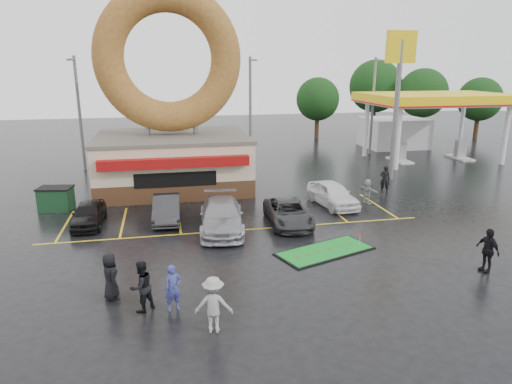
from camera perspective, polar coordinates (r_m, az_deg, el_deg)
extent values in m
plane|color=black|center=(20.64, -0.50, -7.99)|extent=(120.00, 120.00, 0.00)
cube|color=#472B19|center=(32.49, -10.18, 1.67)|extent=(10.00, 8.00, 1.20)
cube|color=beige|center=(32.13, -10.33, 4.70)|extent=(10.00, 8.00, 2.30)
cube|color=#59544C|center=(31.92, -10.44, 6.91)|extent=(10.20, 8.20, 0.20)
cube|color=maroon|center=(27.86, -10.09, 3.60)|extent=(9.00, 0.60, 0.60)
cylinder|color=slate|center=(31.83, -13.40, 8.00)|extent=(0.30, 0.30, 1.20)
cylinder|color=slate|center=(31.90, -7.60, 8.29)|extent=(0.30, 0.30, 1.20)
torus|color=brown|center=(31.59, -10.90, 16.09)|extent=(9.60, 2.00, 9.60)
cylinder|color=silver|center=(38.83, 17.31, 6.32)|extent=(0.40, 0.40, 5.00)
cylinder|color=silver|center=(44.51, 28.75, 6.21)|extent=(0.40, 0.40, 5.00)
cylinder|color=silver|center=(44.12, 13.59, 7.61)|extent=(0.40, 0.40, 5.00)
cylinder|color=silver|center=(49.19, 24.30, 7.46)|extent=(0.40, 0.40, 5.00)
cube|color=silver|center=(43.66, 21.57, 10.53)|extent=(12.00, 8.00, 0.50)
cube|color=yellow|center=(43.64, 21.61, 10.92)|extent=(12.30, 8.30, 0.70)
cube|color=#99999E|center=(42.64, 17.59, 4.88)|extent=(0.90, 0.60, 1.60)
cube|color=#99999E|center=(45.84, 24.19, 4.94)|extent=(0.90, 0.60, 1.60)
cube|color=silver|center=(50.03, 16.82, 7.12)|extent=(6.00, 5.00, 3.00)
cylinder|color=slate|center=(34.96, 17.09, 9.53)|extent=(0.36, 0.36, 10.00)
cube|color=yellow|center=(34.84, 17.70, 16.90)|extent=(2.20, 0.30, 2.20)
cylinder|color=slate|center=(39.27, -21.17, 9.03)|extent=(0.24, 0.24, 9.00)
cylinder|color=slate|center=(38.11, -22.04, 15.13)|extent=(0.12, 2.00, 0.12)
cube|color=slate|center=(37.13, -22.30, 15.05)|extent=(0.40, 0.18, 0.12)
cylinder|color=slate|center=(40.48, -0.72, 10.22)|extent=(0.24, 0.24, 9.00)
cylinder|color=slate|center=(39.33, -0.45, 16.19)|extent=(0.12, 2.00, 0.12)
cube|color=slate|center=(38.35, -0.15, 16.13)|extent=(0.40, 0.18, 0.12)
cylinder|color=slate|center=(45.24, 14.38, 10.30)|extent=(0.24, 0.24, 9.00)
cylinder|color=slate|center=(44.19, 15.33, 15.59)|extent=(0.12, 2.00, 0.12)
cube|color=slate|center=(43.29, 15.94, 15.49)|extent=(0.40, 0.18, 0.12)
cylinder|color=#332114|center=(57.31, 19.80, 7.80)|extent=(0.50, 0.50, 2.88)
sphere|color=black|center=(56.99, 20.14, 11.54)|extent=(5.60, 5.60, 5.60)
cylinder|color=#332114|center=(59.06, 25.81, 7.20)|extent=(0.50, 0.50, 2.52)
sphere|color=black|center=(58.77, 26.19, 10.36)|extent=(4.90, 4.90, 4.90)
cylinder|color=#332114|center=(58.87, 14.43, 8.58)|extent=(0.50, 0.50, 3.24)
sphere|color=black|center=(58.55, 14.71, 12.68)|extent=(6.30, 6.30, 6.30)
cylinder|color=#332114|center=(54.02, 7.60, 7.96)|extent=(0.50, 0.50, 2.52)
sphere|color=black|center=(53.69, 7.72, 11.44)|extent=(4.90, 4.90, 4.90)
imported|color=black|center=(25.82, -20.18, -2.58)|extent=(1.61, 3.81, 1.28)
imported|color=#29292B|center=(25.49, -11.11, -2.04)|extent=(1.59, 4.16, 1.35)
imported|color=#959599|center=(23.60, -4.34, -2.95)|extent=(2.75, 5.58, 1.56)
imported|color=#313134|center=(24.50, 4.04, -2.59)|extent=(2.36, 4.70, 1.27)
imported|color=white|center=(27.95, 9.55, -0.25)|extent=(2.33, 4.57, 1.49)
imported|color=navy|center=(16.34, -10.31, -11.71)|extent=(0.68, 0.52, 1.66)
imported|color=black|center=(16.48, -14.14, -11.37)|extent=(1.13, 1.10, 1.83)
imported|color=#949497|center=(14.90, -5.34, -13.85)|extent=(1.33, 0.92, 1.88)
imported|color=black|center=(17.58, -17.75, -10.02)|extent=(0.82, 1.00, 1.75)
imported|color=black|center=(21.10, 26.96, -6.49)|extent=(0.64, 1.16, 1.87)
imported|color=gray|center=(28.89, 13.73, 0.09)|extent=(0.96, 1.49, 1.54)
imported|color=black|center=(31.64, 15.81, 1.55)|extent=(0.79, 0.66, 1.84)
cube|color=#173B21|center=(29.30, -23.72, -0.84)|extent=(1.98, 1.50, 1.30)
cube|color=black|center=(21.32, 8.63, -7.32)|extent=(4.91, 3.38, 0.05)
cube|color=#168428|center=(21.31, 8.63, -7.24)|extent=(4.65, 3.11, 0.03)
cylinder|color=silver|center=(22.18, 12.85, -5.83)|extent=(0.02, 0.02, 0.51)
cube|color=red|center=(22.13, 13.05, -5.32)|extent=(0.14, 0.01, 0.10)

